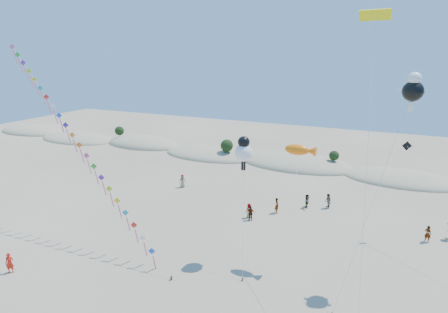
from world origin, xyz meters
TOP-DOWN VIEW (x-y plane):
  - dune_ridge at (1.06, 45.14)m, footprint 145.30×11.49m
  - kite_train at (-14.72, 12.20)m, footprint 25.56×7.53m
  - fish_kite at (7.20, 15.85)m, footprint 4.23×12.05m
  - cartoon_kite_low at (2.52, 14.69)m, footprint 2.50×4.90m
  - cartoon_kite_high at (15.12, 16.86)m, footprint 4.59×8.40m
  - parafoil_kite at (12.30, 12.19)m, footprint 2.63×10.23m
  - dark_kite at (17.68, 22.14)m, footprint 7.74×10.97m
  - flyer_foreground at (-14.34, 3.48)m, footprint 0.79×0.75m
  - beachgoers at (7.69, 26.15)m, footprint 37.95×7.88m

SIDE VIEW (x-z plane):
  - dune_ridge at x=1.06m, z-range -2.67..2.90m
  - beachgoers at x=7.69m, z-range -0.06..1.81m
  - flyer_foreground at x=-14.34m, z-range 0.00..1.82m
  - dark_kite at x=17.68m, z-range 1.69..11.54m
  - cartoon_kite_low at x=2.52m, z-range 4.36..15.64m
  - kite_train at x=-14.72m, z-range 0.31..19.87m
  - fish_kite at x=7.20m, z-range 4.87..15.62m
  - cartoon_kite_high at x=15.12m, z-range 7.16..24.00m
  - parafoil_kite at x=12.30m, z-range 9.49..30.36m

